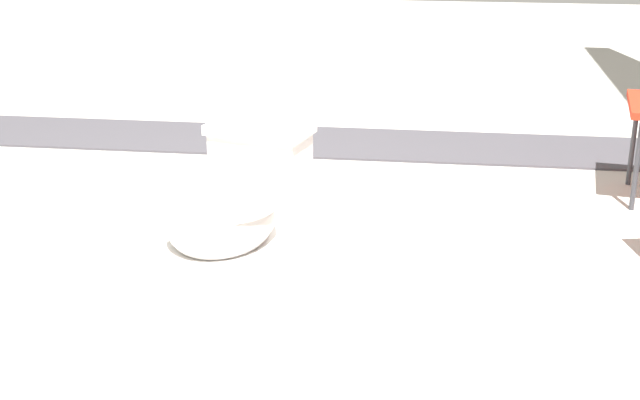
# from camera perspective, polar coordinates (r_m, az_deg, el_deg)

# --- Properties ---
(ground_plane) EXTENTS (14.00, 14.00, 0.00)m
(ground_plane) POSITION_cam_1_polar(r_m,az_deg,el_deg) (3.49, -6.18, -2.76)
(ground_plane) COLOR #B7B2A8
(gravel_strip) EXTENTS (0.56, 8.00, 0.01)m
(gravel_strip) POSITION_cam_1_polar(r_m,az_deg,el_deg) (4.71, 3.67, 3.59)
(gravel_strip) COLOR #423F44
(gravel_strip) RESTS_ON ground
(toilet) EXTENTS (0.70, 0.52, 0.52)m
(toilet) POSITION_cam_1_polar(r_m,az_deg,el_deg) (3.13, -5.48, -1.14)
(toilet) COLOR white
(toilet) RESTS_ON ground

